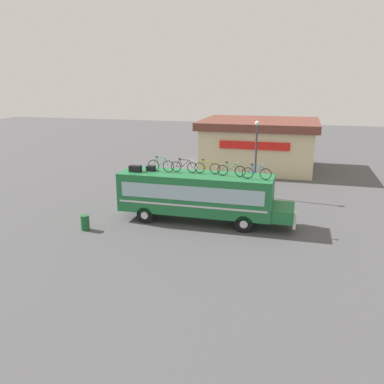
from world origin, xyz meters
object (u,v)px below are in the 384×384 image
object	(u,v)px
rooftop_bicycle_1	(161,165)
street_lamp	(256,151)
rooftop_bicycle_2	(184,167)
luggage_bag_1	(135,169)
luggage_bag_2	(151,168)
rooftop_bicycle_3	(207,168)
rooftop_bicycle_4	(231,170)
bus	(199,194)
rooftop_bicycle_5	(256,173)
trash_bin	(85,223)

from	to	relation	value
rooftop_bicycle_1	street_lamp	xyz separation A→B (m)	(5.30, 6.46, 0.06)
rooftop_bicycle_2	luggage_bag_1	bearing A→B (deg)	-168.48
luggage_bag_1	luggage_bag_2	bearing A→B (deg)	31.95
rooftop_bicycle_1	rooftop_bicycle_3	distance (m)	2.97
luggage_bag_1	rooftop_bicycle_4	world-z (taller)	rooftop_bicycle_4
bus	luggage_bag_2	xyz separation A→B (m)	(-3.22, 0.17, 1.43)
rooftop_bicycle_1	rooftop_bicycle_5	xyz separation A→B (m)	(6.08, -0.45, -0.03)
rooftop_bicycle_1	rooftop_bicycle_2	bearing A→B (deg)	7.16
luggage_bag_2	rooftop_bicycle_4	world-z (taller)	rooftop_bicycle_4
rooftop_bicycle_4	rooftop_bicycle_5	xyz separation A→B (m)	(1.56, -0.40, 0.01)
bus	street_lamp	bearing A→B (deg)	66.82
bus	rooftop_bicycle_2	xyz separation A→B (m)	(-1.02, 0.26, 1.64)
rooftop_bicycle_4	trash_bin	xyz separation A→B (m)	(-8.25, -3.26, -3.00)
rooftop_bicycle_3	luggage_bag_1	bearing A→B (deg)	-171.43
bus	luggage_bag_2	distance (m)	3.53
trash_bin	bus	bearing A→B (deg)	27.46
luggage_bag_1	bus	bearing A→B (deg)	5.06
luggage_bag_2	rooftop_bicycle_1	world-z (taller)	rooftop_bicycle_1
rooftop_bicycle_2	rooftop_bicycle_4	distance (m)	3.05
rooftop_bicycle_5	street_lamp	bearing A→B (deg)	96.47
rooftop_bicycle_2	trash_bin	xyz separation A→B (m)	(-5.21, -3.50, -3.00)
luggage_bag_2	rooftop_bicycle_2	bearing A→B (deg)	2.36
rooftop_bicycle_2	street_lamp	distance (m)	7.34
street_lamp	luggage_bag_1	bearing A→B (deg)	-134.90
rooftop_bicycle_3	rooftop_bicycle_4	size ratio (longest dim) A/B	0.96
luggage_bag_2	rooftop_bicycle_5	world-z (taller)	rooftop_bicycle_5
bus	rooftop_bicycle_3	xyz separation A→B (m)	(0.46, 0.32, 1.64)
rooftop_bicycle_2	rooftop_bicycle_3	xyz separation A→B (m)	(1.48, 0.06, -0.00)
rooftop_bicycle_5	rooftop_bicycle_1	bearing A→B (deg)	175.75
luggage_bag_2	rooftop_bicycle_1	distance (m)	0.76
luggage_bag_1	street_lamp	size ratio (longest dim) A/B	0.13
bus	rooftop_bicycle_1	world-z (taller)	rooftop_bicycle_1
luggage_bag_1	rooftop_bicycle_4	bearing A→B (deg)	3.63
rooftop_bicycle_4	street_lamp	world-z (taller)	street_lamp
rooftop_bicycle_5	luggage_bag_2	bearing A→B (deg)	175.39
trash_bin	rooftop_bicycle_2	bearing A→B (deg)	33.89
luggage_bag_2	rooftop_bicycle_4	bearing A→B (deg)	-1.58
luggage_bag_1	rooftop_bicycle_4	xyz separation A→B (m)	(6.09, 0.39, 0.17)
rooftop_bicycle_2	bus	bearing A→B (deg)	-14.29
trash_bin	street_lamp	xyz separation A→B (m)	(9.03, 9.77, 3.10)
street_lamp	rooftop_bicycle_5	bearing A→B (deg)	-83.53
luggage_bag_1	rooftop_bicycle_4	distance (m)	6.10
rooftop_bicycle_3	trash_bin	distance (m)	8.15
luggage_bag_1	trash_bin	bearing A→B (deg)	-126.90
rooftop_bicycle_1	rooftop_bicycle_3	world-z (taller)	rooftop_bicycle_1
luggage_bag_1	rooftop_bicycle_1	distance (m)	1.64
luggage_bag_1	rooftop_bicycle_3	distance (m)	4.58
bus	rooftop_bicycle_2	size ratio (longest dim) A/B	6.34
rooftop_bicycle_2	rooftop_bicycle_4	xyz separation A→B (m)	(3.04, -0.23, -0.00)
luggage_bag_2	rooftop_bicycle_3	bearing A→B (deg)	2.36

